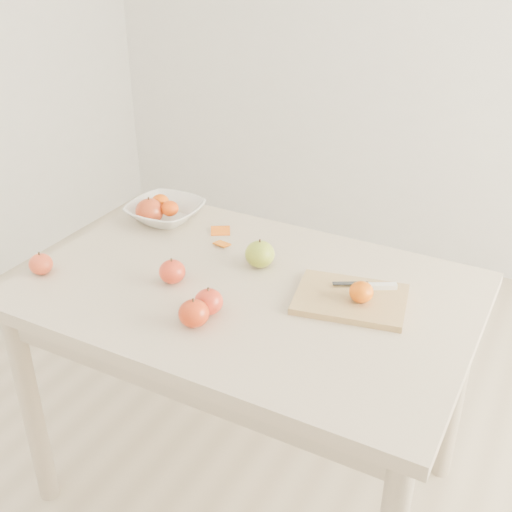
% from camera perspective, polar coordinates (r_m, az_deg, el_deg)
% --- Properties ---
extents(ground, '(3.50, 3.50, 0.00)m').
position_cam_1_polar(ground, '(2.22, -0.64, -19.43)').
color(ground, '#C6B293').
rests_on(ground, ground).
extents(table, '(1.20, 0.80, 0.75)m').
position_cam_1_polar(table, '(1.79, -0.76, -5.43)').
color(table, beige).
rests_on(table, ground).
extents(cutting_board, '(0.32, 0.26, 0.02)m').
position_cam_1_polar(cutting_board, '(1.68, 8.40, -3.81)').
color(cutting_board, tan).
rests_on(cutting_board, table).
extents(board_tangerine, '(0.06, 0.06, 0.05)m').
position_cam_1_polar(board_tangerine, '(1.65, 9.34, -3.17)').
color(board_tangerine, '#DF6407').
rests_on(board_tangerine, cutting_board).
extents(fruit_bowl, '(0.23, 0.23, 0.06)m').
position_cam_1_polar(fruit_bowl, '(2.11, -8.07, 3.90)').
color(fruit_bowl, white).
rests_on(fruit_bowl, table).
extents(bowl_tangerine_near, '(0.06, 0.06, 0.05)m').
position_cam_1_polar(bowl_tangerine_near, '(2.12, -8.51, 4.78)').
color(bowl_tangerine_near, orange).
rests_on(bowl_tangerine_near, fruit_bowl).
extents(bowl_tangerine_far, '(0.06, 0.06, 0.05)m').
position_cam_1_polar(bowl_tangerine_far, '(2.07, -7.67, 4.22)').
color(bowl_tangerine_far, '#CE3A07').
rests_on(bowl_tangerine_far, fruit_bowl).
extents(orange_peel_a, '(0.07, 0.07, 0.01)m').
position_cam_1_polar(orange_peel_a, '(2.02, -3.18, 2.14)').
color(orange_peel_a, orange).
rests_on(orange_peel_a, table).
extents(orange_peel_b, '(0.05, 0.04, 0.01)m').
position_cam_1_polar(orange_peel_b, '(1.94, -3.05, 1.03)').
color(orange_peel_b, orange).
rests_on(orange_peel_b, table).
extents(paring_knife, '(0.16, 0.08, 0.01)m').
position_cam_1_polar(paring_knife, '(1.72, 10.72, -2.61)').
color(paring_knife, white).
rests_on(paring_knife, cutting_board).
extents(apple_green, '(0.09, 0.09, 0.08)m').
position_cam_1_polar(apple_green, '(1.81, 0.34, 0.18)').
color(apple_green, olive).
rests_on(apple_green, table).
extents(apple_red_b, '(0.07, 0.07, 0.07)m').
position_cam_1_polar(apple_red_b, '(1.75, -7.46, -1.39)').
color(apple_red_b, maroon).
rests_on(apple_red_b, table).
extents(apple_red_e, '(0.07, 0.07, 0.07)m').
position_cam_1_polar(apple_red_e, '(1.61, -4.23, -4.07)').
color(apple_red_e, '#A31825').
rests_on(apple_red_e, table).
extents(apple_red_d, '(0.07, 0.07, 0.06)m').
position_cam_1_polar(apple_red_d, '(1.88, -18.58, -0.69)').
color(apple_red_d, '#A51F1C').
rests_on(apple_red_d, table).
extents(apple_red_a, '(0.09, 0.09, 0.08)m').
position_cam_1_polar(apple_red_a, '(2.09, -9.44, 3.95)').
color(apple_red_a, maroon).
rests_on(apple_red_a, table).
extents(apple_red_c, '(0.08, 0.08, 0.07)m').
position_cam_1_polar(apple_red_c, '(1.57, -5.55, -5.10)').
color(apple_red_c, maroon).
rests_on(apple_red_c, table).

